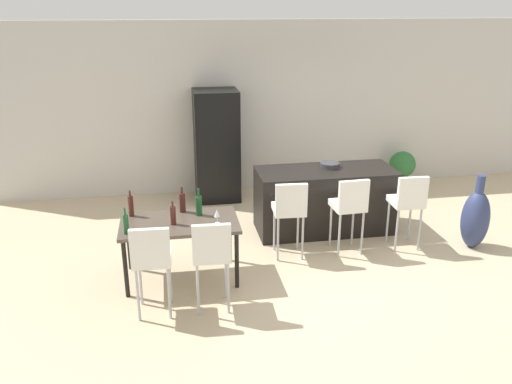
{
  "coord_description": "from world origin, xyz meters",
  "views": [
    {
      "loc": [
        -1.94,
        -6.12,
        3.16
      ],
      "look_at": [
        -0.86,
        0.14,
        0.85
      ],
      "focal_mm": 36.7,
      "sensor_mm": 36.0,
      "label": 1
    }
  ],
  "objects_px": {
    "refrigerator": "(217,146)",
    "dining_table": "(180,227)",
    "fruit_bowl": "(330,165)",
    "dining_chair_far": "(212,251)",
    "wine_bottle_right": "(199,205)",
    "floor_vase": "(475,219)",
    "wine_bottle_left": "(126,224)",
    "wine_bottle_middle": "(131,206)",
    "bar_chair_middle": "(350,204)",
    "wine_glass_far": "(217,213)",
    "bar_chair_left": "(290,207)",
    "potted_plant": "(402,166)",
    "bar_chair_right": "(408,200)",
    "wine_bottle_corner": "(173,215)",
    "kitchen_island": "(325,200)",
    "dining_chair_near": "(152,256)",
    "wine_bottle_end": "(182,202)"
  },
  "relations": [
    {
      "from": "bar_chair_left",
      "to": "bar_chair_right",
      "type": "xyz_separation_m",
      "value": [
        1.61,
        -0.0,
        0.0
      ]
    },
    {
      "from": "dining_chair_far",
      "to": "potted_plant",
      "type": "distance_m",
      "value": 5.08
    },
    {
      "from": "wine_bottle_end",
      "to": "bar_chair_right",
      "type": "bearing_deg",
      "value": 0.35
    },
    {
      "from": "bar_chair_middle",
      "to": "bar_chair_right",
      "type": "xyz_separation_m",
      "value": [
        0.81,
        -0.0,
        0.0
      ]
    },
    {
      "from": "dining_chair_near",
      "to": "bar_chair_middle",
      "type": "bearing_deg",
      "value": 23.2
    },
    {
      "from": "dining_table",
      "to": "wine_bottle_corner",
      "type": "distance_m",
      "value": 0.21
    },
    {
      "from": "bar_chair_right",
      "to": "wine_glass_far",
      "type": "bearing_deg",
      "value": -170.29
    },
    {
      "from": "kitchen_island",
      "to": "floor_vase",
      "type": "relative_size",
      "value": 1.92
    },
    {
      "from": "floor_vase",
      "to": "potted_plant",
      "type": "height_order",
      "value": "floor_vase"
    },
    {
      "from": "wine_bottle_end",
      "to": "wine_bottle_left",
      "type": "xyz_separation_m",
      "value": [
        -0.64,
        -0.54,
        -0.01
      ]
    },
    {
      "from": "dining_chair_far",
      "to": "wine_bottle_left",
      "type": "height_order",
      "value": "dining_chair_far"
    },
    {
      "from": "dining_chair_near",
      "to": "fruit_bowl",
      "type": "bearing_deg",
      "value": 38.06
    },
    {
      "from": "refrigerator",
      "to": "dining_table",
      "type": "bearing_deg",
      "value": -104.83
    },
    {
      "from": "bar_chair_right",
      "to": "wine_bottle_right",
      "type": "height_order",
      "value": "wine_bottle_right"
    },
    {
      "from": "bar_chair_middle",
      "to": "wine_bottle_right",
      "type": "xyz_separation_m",
      "value": [
        -1.96,
        -0.16,
        0.17
      ]
    },
    {
      "from": "bar_chair_left",
      "to": "wine_bottle_middle",
      "type": "distance_m",
      "value": 1.97
    },
    {
      "from": "dining_table",
      "to": "wine_glass_far",
      "type": "bearing_deg",
      "value": -15.8
    },
    {
      "from": "kitchen_island",
      "to": "wine_glass_far",
      "type": "height_order",
      "value": "kitchen_island"
    },
    {
      "from": "wine_bottle_right",
      "to": "floor_vase",
      "type": "bearing_deg",
      "value": 0.42
    },
    {
      "from": "bar_chair_left",
      "to": "potted_plant",
      "type": "height_order",
      "value": "bar_chair_left"
    },
    {
      "from": "wine_bottle_left",
      "to": "refrigerator",
      "type": "xyz_separation_m",
      "value": [
        1.3,
        2.93,
        0.06
      ]
    },
    {
      "from": "dining_chair_near",
      "to": "dining_chair_far",
      "type": "xyz_separation_m",
      "value": [
        0.62,
        -0.0,
        0.0
      ]
    },
    {
      "from": "wine_bottle_middle",
      "to": "refrigerator",
      "type": "bearing_deg",
      "value": 62.27
    },
    {
      "from": "dining_chair_far",
      "to": "refrigerator",
      "type": "bearing_deg",
      "value": 83.3
    },
    {
      "from": "bar_chair_middle",
      "to": "wine_bottle_corner",
      "type": "height_order",
      "value": "bar_chair_middle"
    },
    {
      "from": "wine_bottle_middle",
      "to": "fruit_bowl",
      "type": "distance_m",
      "value": 2.91
    },
    {
      "from": "wine_bottle_middle",
      "to": "fruit_bowl",
      "type": "xyz_separation_m",
      "value": [
        2.76,
        0.93,
        0.08
      ]
    },
    {
      "from": "wine_bottle_middle",
      "to": "wine_bottle_left",
      "type": "height_order",
      "value": "wine_bottle_middle"
    },
    {
      "from": "wine_bottle_right",
      "to": "refrigerator",
      "type": "relative_size",
      "value": 0.18
    },
    {
      "from": "dining_table",
      "to": "wine_bottle_end",
      "type": "xyz_separation_m",
      "value": [
        0.05,
        0.3,
        0.2
      ]
    },
    {
      "from": "wine_bottle_right",
      "to": "kitchen_island",
      "type": "bearing_deg",
      "value": 26.6
    },
    {
      "from": "dining_chair_far",
      "to": "refrigerator",
      "type": "distance_m",
      "value": 3.48
    },
    {
      "from": "floor_vase",
      "to": "dining_table",
      "type": "bearing_deg",
      "value": -177.27
    },
    {
      "from": "fruit_bowl",
      "to": "dining_chair_far",
      "type": "bearing_deg",
      "value": -133.88
    },
    {
      "from": "bar_chair_middle",
      "to": "dining_table",
      "type": "xyz_separation_m",
      "value": [
        -2.2,
        -0.32,
        -0.03
      ]
    },
    {
      "from": "fruit_bowl",
      "to": "bar_chair_middle",
      "type": "bearing_deg",
      "value": -89.6
    },
    {
      "from": "wine_bottle_left",
      "to": "wine_glass_far",
      "type": "bearing_deg",
      "value": 6.71
    },
    {
      "from": "kitchen_island",
      "to": "dining_table",
      "type": "height_order",
      "value": "kitchen_island"
    },
    {
      "from": "bar_chair_middle",
      "to": "wine_glass_far",
      "type": "bearing_deg",
      "value": -166.01
    },
    {
      "from": "potted_plant",
      "to": "floor_vase",
      "type": "bearing_deg",
      "value": -92.14
    },
    {
      "from": "bar_chair_right",
      "to": "potted_plant",
      "type": "relative_size",
      "value": 1.59
    },
    {
      "from": "dining_chair_near",
      "to": "wine_bottle_end",
      "type": "xyz_separation_m",
      "value": [
        0.36,
        1.06,
        0.17
      ]
    },
    {
      "from": "bar_chair_left",
      "to": "wine_glass_far",
      "type": "xyz_separation_m",
      "value": [
        -0.97,
        -0.44,
        0.17
      ]
    },
    {
      "from": "bar_chair_right",
      "to": "refrigerator",
      "type": "bearing_deg",
      "value": 134.11
    },
    {
      "from": "wine_bottle_corner",
      "to": "bar_chair_right",
      "type": "bearing_deg",
      "value": 7.18
    },
    {
      "from": "wine_bottle_middle",
      "to": "wine_glass_far",
      "type": "distance_m",
      "value": 1.07
    },
    {
      "from": "kitchen_island",
      "to": "dining_chair_near",
      "type": "xyz_separation_m",
      "value": [
        -2.43,
        -1.86,
        0.24
      ]
    },
    {
      "from": "dining_table",
      "to": "dining_chair_far",
      "type": "xyz_separation_m",
      "value": [
        0.31,
        -0.76,
        0.03
      ]
    },
    {
      "from": "dining_table",
      "to": "wine_bottle_left",
      "type": "height_order",
      "value": "wine_bottle_left"
    },
    {
      "from": "wine_bottle_right",
      "to": "wine_bottle_corner",
      "type": "bearing_deg",
      "value": -143.49
    }
  ]
}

